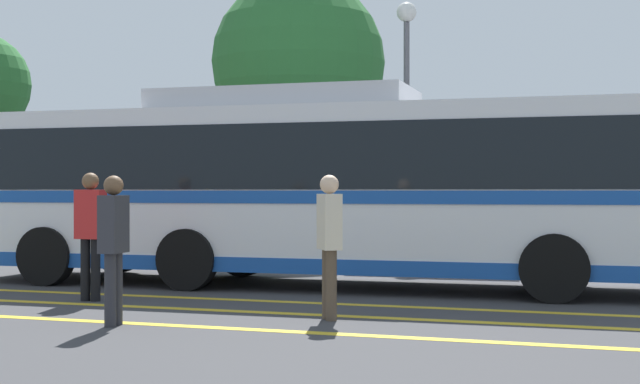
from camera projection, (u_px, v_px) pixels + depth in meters
name	position (u px, v px, depth m)	size (l,w,h in m)	color
ground_plane	(281.00, 284.00, 15.44)	(220.00, 220.00, 0.00)	#38383A
lane_strip_0	(273.00, 301.00, 12.95)	(0.20, 32.50, 0.01)	gold
lane_strip_1	(242.00, 311.00, 11.86)	(0.20, 32.50, 0.01)	gold
lane_strip_2	(196.00, 327.00, 10.53)	(0.20, 32.50, 0.01)	gold
curb_strip	(395.00, 258.00, 20.30)	(40.50, 0.36, 0.15)	#99999E
transit_bus	(319.00, 185.00, 15.04)	(12.87, 3.02, 3.32)	white
parked_car_1	(193.00, 230.00, 20.00)	(4.21, 1.87, 1.47)	olive
parked_car_2	(463.00, 237.00, 17.84)	(4.44, 2.10, 1.32)	silver
pedestrian_0	(114.00, 240.00, 10.61)	(0.26, 0.44, 1.79)	#2D2D33
pedestrian_1	(90.00, 227.00, 12.99)	(0.42, 0.25, 1.87)	black
pedestrian_2	(329.00, 237.00, 11.11)	(0.41, 0.47, 1.81)	brown
street_lamp	(407.00, 77.00, 21.19)	(0.47, 0.47, 6.11)	#59595E
tree_1	(298.00, 63.00, 23.35)	(4.54, 4.54, 7.25)	#513823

